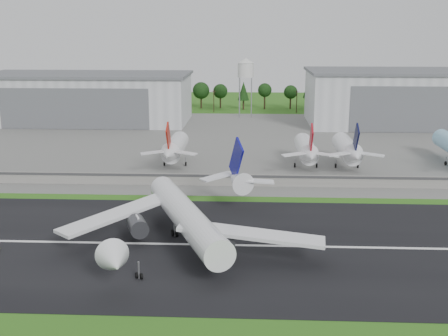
# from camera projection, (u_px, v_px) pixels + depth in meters

# --- Properties ---
(ground) EXTENTS (600.00, 600.00, 0.00)m
(ground) POSITION_uv_depth(u_px,v_px,m) (261.00, 266.00, 105.37)
(ground) COLOR #2C5F16
(ground) RESTS_ON ground
(runway) EXTENTS (320.00, 60.00, 0.10)m
(runway) POSITION_uv_depth(u_px,v_px,m) (260.00, 246.00, 115.05)
(runway) COLOR black
(runway) RESTS_ON ground
(runway_centerline) EXTENTS (220.00, 1.00, 0.02)m
(runway_centerline) POSITION_uv_depth(u_px,v_px,m) (260.00, 246.00, 115.04)
(runway_centerline) COLOR white
(runway_centerline) RESTS_ON runway
(apron) EXTENTS (320.00, 150.00, 0.10)m
(apron) POSITION_uv_depth(u_px,v_px,m) (256.00, 142.00, 221.71)
(apron) COLOR slate
(apron) RESTS_ON ground
(blast_fence) EXTENTS (240.00, 0.61, 3.50)m
(blast_fence) POSITION_uv_depth(u_px,v_px,m) (258.00, 180.00, 158.25)
(blast_fence) COLOR gray
(blast_fence) RESTS_ON ground
(hangar_west) EXTENTS (97.00, 44.00, 23.20)m
(hangar_west) POSITION_uv_depth(u_px,v_px,m) (87.00, 98.00, 266.20)
(hangar_west) COLOR silver
(hangar_west) RESTS_ON ground
(hangar_east) EXTENTS (102.00, 47.00, 25.20)m
(hangar_east) POSITION_uv_depth(u_px,v_px,m) (418.00, 98.00, 258.74)
(hangar_east) COLOR silver
(hangar_east) RESTS_ON ground
(water_tower) EXTENTS (8.40, 8.40, 29.40)m
(water_tower) POSITION_uv_depth(u_px,v_px,m) (246.00, 68.00, 279.07)
(water_tower) COLOR #99999E
(water_tower) RESTS_ON ground
(utility_poles) EXTENTS (230.00, 3.00, 12.00)m
(utility_poles) POSITION_uv_depth(u_px,v_px,m) (255.00, 113.00, 299.28)
(utility_poles) COLOR black
(utility_poles) RESTS_ON ground
(treeline) EXTENTS (320.00, 16.00, 22.00)m
(treeline) POSITION_uv_depth(u_px,v_px,m) (255.00, 109.00, 313.83)
(treeline) COLOR black
(treeline) RESTS_ON ground
(main_airliner) EXTENTS (53.29, 57.23, 18.17)m
(main_airliner) POSITION_uv_depth(u_px,v_px,m) (185.00, 223.00, 114.21)
(main_airliner) COLOR white
(main_airliner) RESTS_ON runway
(parked_jet_red_a) EXTENTS (7.36, 31.29, 16.82)m
(parked_jet_red_a) POSITION_uv_depth(u_px,v_px,m) (174.00, 148.00, 179.34)
(parked_jet_red_a) COLOR white
(parked_jet_red_a) RESTS_ON ground
(parked_jet_red_b) EXTENTS (7.36, 31.29, 16.72)m
(parked_jet_red_b) POSITION_uv_depth(u_px,v_px,m) (307.00, 150.00, 177.39)
(parked_jet_red_b) COLOR white
(parked_jet_red_b) RESTS_ON ground
(parked_jet_navy) EXTENTS (7.36, 31.29, 16.91)m
(parked_jet_navy) POSITION_uv_depth(u_px,v_px,m) (348.00, 150.00, 176.76)
(parked_jet_navy) COLOR white
(parked_jet_navy) RESTS_ON ground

